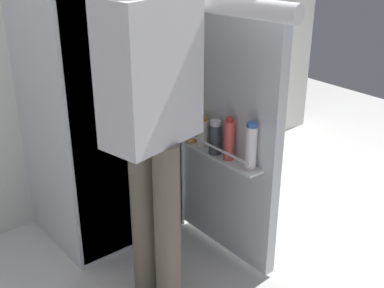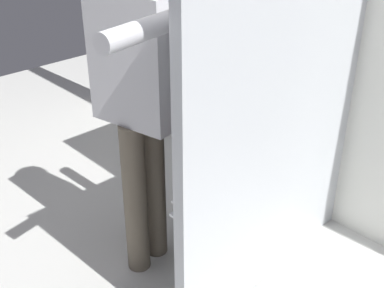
% 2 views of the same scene
% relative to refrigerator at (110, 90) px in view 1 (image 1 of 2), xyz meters
% --- Properties ---
extents(ground_plane, '(6.77, 6.77, 0.00)m').
position_rel_refrigerator_xyz_m(ground_plane, '(-0.03, -0.49, -0.86)').
color(ground_plane, silver).
extents(kitchen_wall, '(4.40, 0.10, 2.56)m').
position_rel_refrigerator_xyz_m(kitchen_wall, '(-0.03, 0.41, 0.42)').
color(kitchen_wall, silver).
rests_on(kitchen_wall, ground_plane).
extents(refrigerator, '(0.76, 1.28, 1.73)m').
position_rel_refrigerator_xyz_m(refrigerator, '(0.00, 0.00, 0.00)').
color(refrigerator, silver).
rests_on(refrigerator, ground_plane).
extents(person, '(0.64, 0.67, 1.69)m').
position_rel_refrigerator_xyz_m(person, '(-0.18, -0.67, 0.16)').
color(person, '#665B4C').
rests_on(person, ground_plane).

